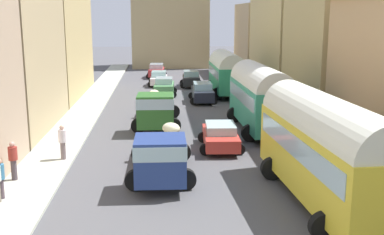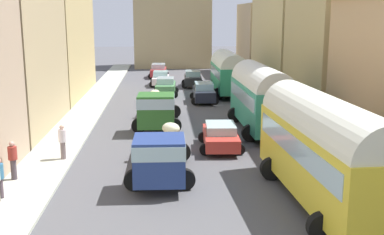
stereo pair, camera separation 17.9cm
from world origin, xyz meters
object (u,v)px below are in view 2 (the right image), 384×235
object	(u,v)px
cargo_truck_1	(157,108)
pedestrian_2	(13,159)
car_0	(166,87)
parked_bus_0	(324,146)
car_5	(193,79)
pedestrian_4	(63,141)
car_1	(161,78)
parked_bus_2	(228,71)
car_4	(204,92)
cargo_truck_0	(161,154)
parked_bus_1	(261,95)
car_3	(220,136)
car_2	(159,71)

from	to	relation	value
cargo_truck_1	pedestrian_2	size ratio (longest dim) A/B	3.99
car_0	pedestrian_2	size ratio (longest dim) A/B	2.16
parked_bus_0	car_5	xyz separation A→B (m)	(-2.92, 31.13, -1.53)
pedestrian_2	pedestrian_4	distance (m)	3.31
car_1	car_5	bearing A→B (deg)	-17.20
parked_bus_2	car_5	bearing A→B (deg)	120.14
car_1	car_0	bearing A→B (deg)	-85.85
cargo_truck_1	car_4	bearing A→B (deg)	67.27
cargo_truck_0	car_4	world-z (taller)	cargo_truck_0
pedestrian_2	pedestrian_4	xyz separation A→B (m)	(1.54, 2.93, 0.01)
parked_bus_1	car_4	bearing A→B (deg)	104.19
parked_bus_1	parked_bus_2	xyz separation A→B (m)	(-0.08, 14.10, -0.15)
parked_bus_1	parked_bus_0	bearing A→B (deg)	-90.34
parked_bus_0	pedestrian_2	bearing A→B (deg)	165.25
cargo_truck_0	cargo_truck_1	world-z (taller)	cargo_truck_1
parked_bus_0	cargo_truck_0	xyz separation A→B (m)	(-6.15, 3.18, -1.14)
cargo_truck_0	car_5	bearing A→B (deg)	83.42
parked_bus_0	car_0	xyz separation A→B (m)	(-5.72, 25.81, -1.53)
car_0	pedestrian_2	distance (m)	23.52
pedestrian_4	pedestrian_2	bearing A→B (deg)	-117.63
car_1	car_4	bearing A→B (deg)	-69.58
parked_bus_1	car_0	bearing A→B (deg)	112.78
cargo_truck_0	car_4	size ratio (longest dim) A/B	1.56
parked_bus_1	car_5	xyz separation A→B (m)	(-2.99, 19.11, -1.47)
cargo_truck_0	car_4	distance (m)	19.57
cargo_truck_1	car_0	bearing A→B (deg)	86.94
cargo_truck_0	car_0	bearing A→B (deg)	88.92
parked_bus_0	car_5	bearing A→B (deg)	95.36
cargo_truck_0	car_3	size ratio (longest dim) A/B	1.62
parked_bus_2	car_2	bearing A→B (deg)	116.91
parked_bus_0	cargo_truck_0	distance (m)	7.01
cargo_truck_0	car_0	xyz separation A→B (m)	(0.43, 22.63, -0.39)
parked_bus_0	parked_bus_2	world-z (taller)	parked_bus_0
cargo_truck_0	car_1	distance (m)	28.97
pedestrian_4	cargo_truck_1	bearing A→B (deg)	56.80
parked_bus_0	car_0	world-z (taller)	parked_bus_0
parked_bus_2	pedestrian_4	xyz separation A→B (m)	(-10.98, -19.89, -1.08)
cargo_truck_1	car_5	distance (m)	18.21
car_5	pedestrian_4	distance (m)	26.18
parked_bus_2	car_5	distance (m)	5.94
parked_bus_0	cargo_truck_1	world-z (taller)	parked_bus_0
parked_bus_2	car_2	size ratio (longest dim) A/B	1.88
parked_bus_0	car_1	world-z (taller)	parked_bus_0
car_3	car_5	bearing A→B (deg)	90.05
car_0	car_5	xyz separation A→B (m)	(2.80, 5.32, 0.00)
car_1	car_4	xyz separation A→B (m)	(3.62, -9.73, 0.07)
parked_bus_0	cargo_truck_1	bearing A→B (deg)	115.73
parked_bus_2	cargo_truck_1	size ratio (longest dim) A/B	1.09
car_0	pedestrian_2	bearing A→B (deg)	-106.82
parked_bus_0	car_4	xyz separation A→B (m)	(-2.56, 22.41, -1.54)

